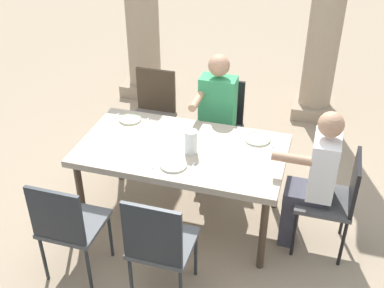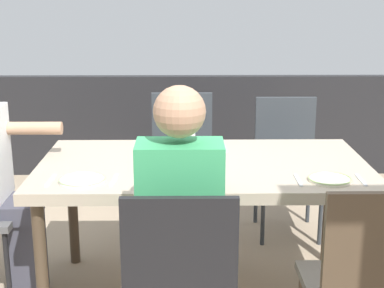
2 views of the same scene
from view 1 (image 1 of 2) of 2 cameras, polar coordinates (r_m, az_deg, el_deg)
name	(u,v)px [view 1 (image 1 of 2)]	position (r m, az deg, el deg)	size (l,w,h in m)	color
ground_plane	(183,217)	(4.47, -1.11, -8.64)	(16.00, 16.00, 0.00)	gray
dining_table	(182,154)	(4.04, -1.21, -1.18)	(1.72, 0.95, 0.76)	tan
chair_west_north	(153,110)	(5.02, -4.66, 4.02)	(0.44, 0.44, 0.96)	#6A6158
chair_west_south	(67,224)	(3.72, -14.55, -9.12)	(0.44, 0.44, 0.92)	#5B5E61
chair_mid_north	(220,121)	(4.84, 3.37, 2.69)	(0.44, 0.44, 0.95)	#4F4F50
chair_mid_south	(159,243)	(3.45, -3.95, -11.60)	(0.44, 0.44, 0.95)	#5B5E61
chair_head_east	(335,196)	(4.01, 16.62, -5.97)	(0.44, 0.44, 0.90)	#4F4F50
diner_woman_green	(313,178)	(3.91, 14.13, -3.92)	(0.49, 0.35, 1.27)	#3F3F4C
diner_man_white	(215,117)	(4.59, 2.80, 3.22)	(0.35, 0.49, 1.30)	#3F3F4C
stone_column_centre	(329,4)	(5.75, 15.92, 15.64)	(0.50, 0.50, 2.82)	tan
plate_0	(130,119)	(4.43, -7.35, 2.93)	(0.20, 0.20, 0.02)	silver
fork_0	(115,117)	(4.49, -9.11, 3.12)	(0.02, 0.17, 0.01)	silver
spoon_0	(145,122)	(4.38, -5.54, 2.60)	(0.02, 0.17, 0.01)	silver
plate_1	(173,165)	(3.78, -2.22, -2.49)	(0.22, 0.22, 0.02)	white
fork_1	(156,162)	(3.83, -4.35, -2.19)	(0.02, 0.17, 0.01)	silver
spoon_1	(192,169)	(3.75, -0.04, -2.94)	(0.02, 0.17, 0.01)	silver
plate_2	(257,139)	(4.14, 7.77, 0.57)	(0.22, 0.22, 0.02)	white
fork_2	(240,137)	(4.16, 5.73, 0.82)	(0.02, 0.17, 0.01)	silver
spoon_2	(275,142)	(4.12, 9.81, 0.19)	(0.02, 0.17, 0.01)	silver
water_pitcher	(191,143)	(3.90, -0.12, 0.15)	(0.10, 0.10, 0.20)	white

